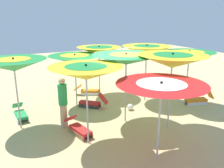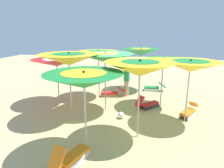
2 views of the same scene
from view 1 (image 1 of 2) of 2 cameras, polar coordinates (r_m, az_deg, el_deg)
name	(u,v)px [view 1 (image 1 of 2)]	position (r m, az deg, el deg)	size (l,w,h in m)	color
ground	(119,117)	(8.99, 1.79, -7.96)	(34.76, 34.76, 0.04)	#D1B57F
beach_umbrella_0	(161,90)	(5.86, 11.85, -1.38)	(2.25, 2.25, 2.14)	#B2B2B7
beach_umbrella_1	(172,61)	(7.65, 14.46, 5.46)	(2.20, 2.20, 2.57)	#B2B2B7
beach_umbrella_2	(189,56)	(10.07, 18.26, 6.44)	(2.06, 2.06, 2.35)	#B2B2B7
beach_umbrella_3	(86,73)	(6.48, -6.32, 2.76)	(2.07, 2.07, 2.41)	#B2B2B7
beach_umbrella_4	(126,59)	(7.92, 3.46, 6.01)	(2.29, 2.29, 2.49)	#B2B2B7
beach_umbrella_5	(147,51)	(10.27, 8.42, 8.03)	(2.11, 2.11, 2.50)	#B2B2B7
beach_umbrella_6	(14,65)	(8.03, -22.82, 4.28)	(2.08, 2.08, 2.42)	#B2B2B7
beach_umbrella_7	(75,59)	(9.64, -9.03, 6.03)	(2.14, 2.14, 2.21)	#B2B2B7
beach_umbrella_8	(99,51)	(10.95, -3.15, 8.06)	(2.07, 2.07, 2.36)	#B2B2B7
lounger_0	(88,91)	(11.37, -5.81, -1.64)	(0.88, 1.23, 0.50)	silver
lounger_1	(79,128)	(7.72, -8.07, -10.66)	(1.27, 0.61, 0.49)	olive
lounger_2	(92,103)	(9.77, -4.89, -4.54)	(1.06, 1.09, 0.65)	#333338
lounger_3	(198,99)	(10.79, 20.26, -3.44)	(0.69, 1.27, 0.72)	silver
lounger_4	(20,114)	(9.34, -21.40, -6.72)	(1.21, 0.45, 0.52)	silver
beachgoer_0	(63,102)	(8.02, -11.84, -4.19)	(0.30, 0.30, 1.74)	#D8A87F
beach_ball	(130,107)	(9.53, 4.46, -5.59)	(0.26, 0.26, 0.26)	white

